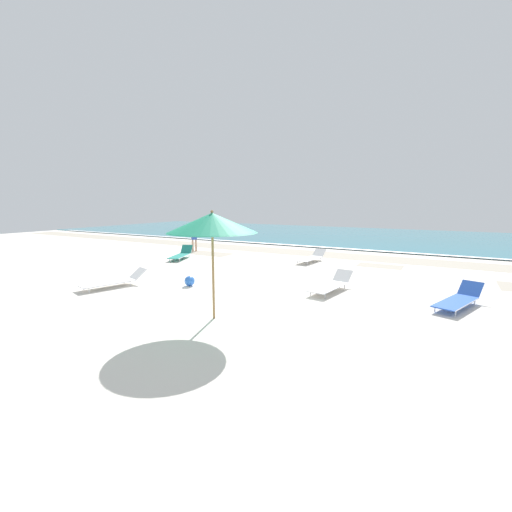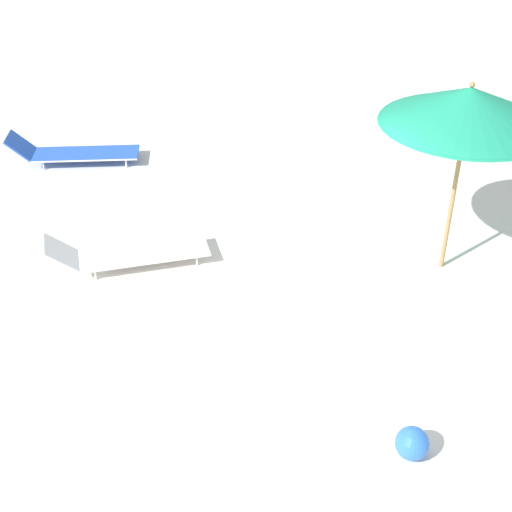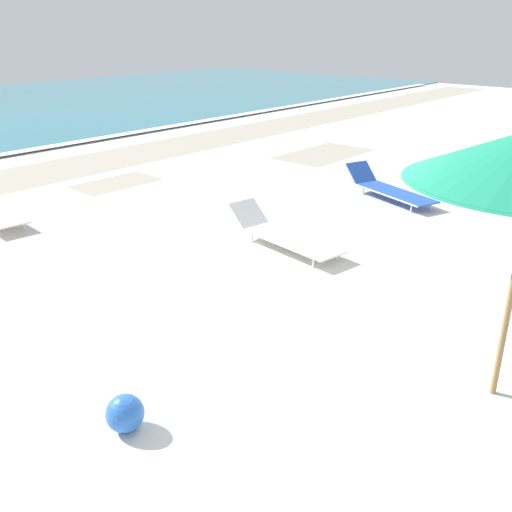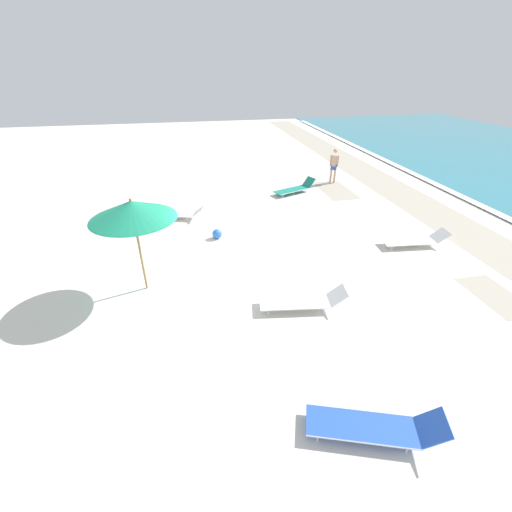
# 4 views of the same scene
# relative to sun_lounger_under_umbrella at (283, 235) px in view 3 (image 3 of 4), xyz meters

# --- Properties ---
(ground_plane) EXTENTS (60.00, 60.00, 0.16)m
(ground_plane) POSITION_rel_sun_lounger_under_umbrella_xyz_m (-2.41, -1.74, -0.29)
(ground_plane) COLOR silver
(sun_lounger_under_umbrella) EXTENTS (0.92, 2.31, 0.54)m
(sun_lounger_under_umbrella) POSITION_rel_sun_lounger_under_umbrella_xyz_m (0.00, 0.00, 0.00)
(sun_lounger_under_umbrella) COLOR white
(sun_lounger_under_umbrella) RESTS_ON ground_plane
(sun_lounger_mid_beach_solo) EXTENTS (1.33, 2.35, 0.56)m
(sun_lounger_mid_beach_solo) POSITION_rel_sun_lounger_under_umbrella_xyz_m (3.62, 0.08, 0.00)
(sun_lounger_mid_beach_solo) COLOR blue
(sun_lounger_mid_beach_solo) RESTS_ON ground_plane
(beach_ball) EXTENTS (0.35, 0.35, 0.35)m
(beach_ball) POSITION_rel_sun_lounger_under_umbrella_xyz_m (-4.50, -1.78, -0.03)
(beach_ball) COLOR blue
(beach_ball) RESTS_ON ground_plane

